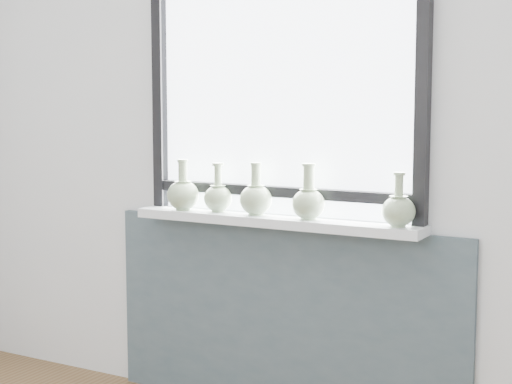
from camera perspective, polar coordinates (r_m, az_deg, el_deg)
The scene contains 9 objects.
back_wall at distance 3.41m, azimuth 2.12°, elevation 5.11°, with size 3.60×0.02×2.60m, color silver.
apron_panel at distance 3.51m, azimuth 1.84°, elevation -9.22°, with size 1.70×0.03×0.86m, color #49565F.
windowsill at distance 3.36m, azimuth 1.32°, elevation -2.10°, with size 1.32×0.18×0.04m, color silver.
window at distance 3.38m, azimuth 1.85°, elevation 7.50°, with size 1.30×0.06×1.05m.
vase_a at distance 3.55m, azimuth -5.33°, elevation -0.10°, with size 0.15×0.15×0.23m.
vase_b at distance 3.49m, azimuth -2.79°, elevation -0.32°, with size 0.13×0.13×0.22m.
vase_c at distance 3.38m, azimuth -0.02°, elevation -0.41°, with size 0.14×0.14×0.23m.
vase_d at distance 3.26m, azimuth 3.83°, elevation -0.66°, with size 0.14×0.14×0.23m.
vase_e at distance 3.11m, azimuth 10.32°, elevation -1.24°, with size 0.13×0.13×0.21m.
Camera 1 is at (1.54, -1.23, 1.38)m, focal length 55.00 mm.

